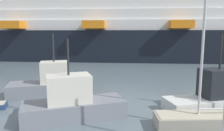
# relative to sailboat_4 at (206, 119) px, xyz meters

# --- Properties ---
(sailboat_4) EXTENTS (6.25, 1.98, 9.25)m
(sailboat_4) POSITION_rel_sailboat_4_xyz_m (0.00, 0.00, 0.00)
(sailboat_4) COLOR #BCB29E
(sailboat_4) RESTS_ON ground_plane
(fishing_boat_0) EXTENTS (7.68, 4.07, 5.64)m
(fishing_boat_0) POSITION_rel_sailboat_4_xyz_m (1.90, 3.16, 0.53)
(fishing_boat_0) COLOR white
(fishing_boat_0) RESTS_ON ground_plane
(fishing_boat_1) EXTENTS (7.76, 4.47, 5.67)m
(fishing_boat_1) POSITION_rel_sailboat_4_xyz_m (-11.46, 6.59, 0.53)
(fishing_boat_1) COLOR gray
(fishing_boat_1) RESTS_ON ground_plane
(fishing_boat_2) EXTENTS (7.10, 4.47, 5.33)m
(fishing_boat_2) POSITION_rel_sailboat_4_xyz_m (-8.36, 1.13, 0.57)
(fishing_boat_2) COLOR gray
(fishing_boat_2) RESTS_ON ground_plane
(cruise_ship) EXTENTS (113.72, 23.26, 19.99)m
(cruise_ship) POSITION_rel_sailboat_4_xyz_m (-9.44, 36.10, 5.89)
(cruise_ship) COLOR black
(cruise_ship) RESTS_ON ground_plane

